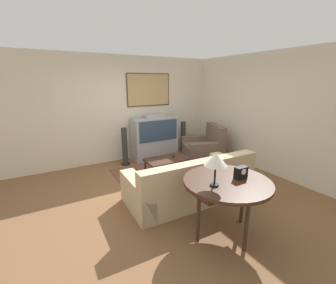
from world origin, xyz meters
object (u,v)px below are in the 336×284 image
console_table (227,185)px  table_lamp (216,160)px  coffee_table (168,160)px  speaker_tower_right (183,139)px  couch (190,184)px  speaker_tower_left (125,147)px  mantel_clock (241,173)px  armchair (204,149)px  tv (154,138)px

console_table → table_lamp: size_ratio=2.68×
coffee_table → speaker_tower_right: bearing=44.1°
couch → speaker_tower_left: (-0.44, 2.24, 0.16)m
coffee_table → console_table: (-0.34, -2.17, 0.39)m
couch → mantel_clock: (0.04, -1.07, 0.60)m
table_lamp → mantel_clock: table_lamp is taller
couch → speaker_tower_right: bearing=-119.5°
coffee_table → speaker_tower_right: 1.60m
coffee_table → console_table: bearing=-98.8°
couch → speaker_tower_left: speaker_tower_left is taller
armchair → speaker_tower_left: 2.10m
armchair → table_lamp: table_lamp is taller
armchair → console_table: (-1.71, -2.61, 0.44)m
couch → table_lamp: (-0.41, -1.07, 0.86)m
speaker_tower_left → speaker_tower_right: bearing=0.0°
couch → speaker_tower_right: size_ratio=2.35×
tv → armchair: 1.37m
table_lamp → mantel_clock: bearing=-0.1°
couch → table_lamp: size_ratio=5.21×
coffee_table → speaker_tower_right: (1.14, 1.11, 0.10)m
mantel_clock → couch: bearing=92.2°
console_table → couch: bearing=81.2°
couch → console_table: 1.14m
speaker_tower_right → speaker_tower_left: bearing=180.0°
tv → coffee_table: 1.25m
table_lamp → speaker_tower_right: 3.80m
mantel_clock → console_table: bearing=170.2°
mantel_clock → speaker_tower_right: (1.28, 3.31, -0.44)m
tv → console_table: tv is taller
armchair → speaker_tower_right: bearing=-143.0°
mantel_clock → table_lamp: bearing=179.9°
speaker_tower_left → mantel_clock: bearing=-81.8°
couch → console_table: couch is taller
tv → coffee_table: size_ratio=1.22×
table_lamp → speaker_tower_right: (1.73, 3.31, -0.70)m
console_table → speaker_tower_right: bearing=65.7°
couch → mantel_clock: size_ratio=12.74×
console_table → table_lamp: (-0.25, -0.03, 0.41)m
coffee_table → tv: bearing=77.5°
tv → speaker_tower_left: tv is taller
armchair → speaker_tower_right: 0.72m
armchair → console_table: 3.15m
armchair → couch: bearing=-26.3°
console_table → armchair: bearing=56.8°
couch → coffee_table: bearing=-97.8°
coffee_table → couch: bearing=-98.8°
table_lamp → mantel_clock: (0.45, -0.00, -0.26)m
console_table → coffee_table: bearing=81.2°
tv → couch: (-0.44, -2.33, -0.29)m
armchair → speaker_tower_left: bearing=-90.4°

